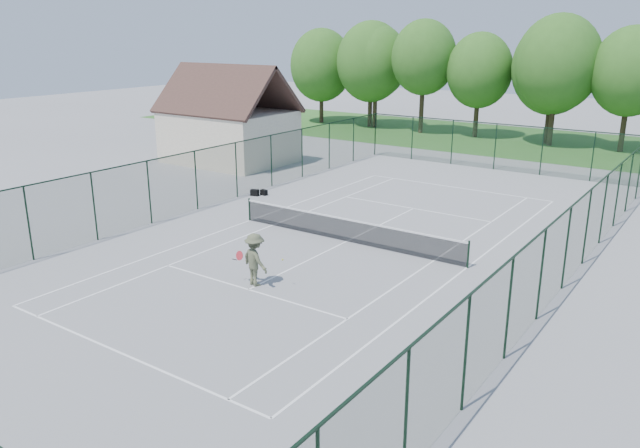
{
  "coord_description": "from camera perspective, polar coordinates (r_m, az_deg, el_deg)",
  "views": [
    {
      "loc": [
        13.61,
        -21.57,
        8.67
      ],
      "look_at": [
        0.0,
        -2.0,
        1.3
      ],
      "focal_mm": 35.0,
      "sensor_mm": 36.0,
      "label": 1
    }
  ],
  "objects": [
    {
      "name": "ground",
      "position": [
        26.93,
        2.43,
        -1.61
      ],
      "size": [
        140.0,
        140.0,
        0.0
      ],
      "primitive_type": "plane",
      "color": "gray",
      "rests_on": "ground"
    },
    {
      "name": "grass_far",
      "position": [
        54.03,
        19.92,
        6.93
      ],
      "size": [
        80.0,
        16.0,
        0.01
      ],
      "primitive_type": "cube",
      "color": "#366E28",
      "rests_on": "ground"
    },
    {
      "name": "court_lines",
      "position": [
        26.93,
        2.43,
        -1.6
      ],
      "size": [
        11.05,
        23.85,
        0.01
      ],
      "color": "white",
      "rests_on": "ground"
    },
    {
      "name": "tennis_net",
      "position": [
        26.75,
        2.45,
        -0.44
      ],
      "size": [
        11.08,
        0.08,
        1.1
      ],
      "color": "black",
      "rests_on": "ground"
    },
    {
      "name": "fence_enclosure",
      "position": [
        26.47,
        2.47,
        1.59
      ],
      "size": [
        18.05,
        36.05,
        3.02
      ],
      "color": "#15321C",
      "rests_on": "ground"
    },
    {
      "name": "utility_building",
      "position": [
        43.63,
        -8.4,
        9.69
      ],
      "size": [
        8.6,
        6.27,
        6.63
      ],
      "color": "beige",
      "rests_on": "ground"
    },
    {
      "name": "tree_line_far",
      "position": [
        53.4,
        20.58,
        13.25
      ],
      "size": [
        39.4,
        6.4,
        9.7
      ],
      "color": "#3A2A1B",
      "rests_on": "ground"
    },
    {
      "name": "sports_bag_a",
      "position": [
        34.59,
        -5.99,
        2.87
      ],
      "size": [
        0.49,
        0.37,
        0.35
      ],
      "primitive_type": "cube",
      "rotation": [
        0.0,
        0.0,
        0.26
      ],
      "color": "black",
      "rests_on": "ground"
    },
    {
      "name": "sports_bag_b",
      "position": [
        34.68,
        -5.15,
        2.89
      ],
      "size": [
        0.42,
        0.29,
        0.3
      ],
      "primitive_type": "cube",
      "rotation": [
        0.0,
        0.0,
        -0.14
      ],
      "color": "black",
      "rests_on": "ground"
    },
    {
      "name": "tennis_player",
      "position": [
        22.17,
        -5.96,
        -3.26
      ],
      "size": [
        1.83,
        1.02,
        1.92
      ],
      "color": "#52563C",
      "rests_on": "ground"
    }
  ]
}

